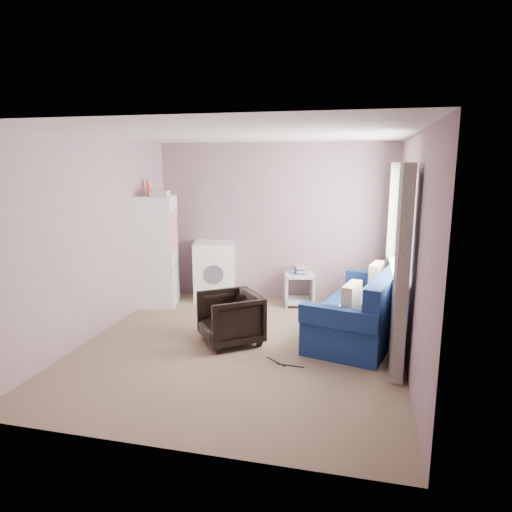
{
  "coord_description": "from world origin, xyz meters",
  "views": [
    {
      "loc": [
        1.38,
        -5.03,
        2.19
      ],
      "look_at": [
        0.05,
        0.6,
        1.0
      ],
      "focal_mm": 32.0,
      "sensor_mm": 36.0,
      "label": 1
    }
  ],
  "objects_px": {
    "fridge": "(156,250)",
    "side_table": "(299,286)",
    "sofa": "(365,312)",
    "armchair": "(230,316)",
    "washing_machine": "(215,269)"
  },
  "relations": [
    {
      "from": "armchair",
      "to": "side_table",
      "type": "distance_m",
      "value": 1.84
    },
    {
      "from": "washing_machine",
      "to": "sofa",
      "type": "xyz_separation_m",
      "value": [
        2.4,
        -1.21,
        -0.16
      ]
    },
    {
      "from": "sofa",
      "to": "fridge",
      "type": "bearing_deg",
      "value": -177.39
    },
    {
      "from": "sofa",
      "to": "armchair",
      "type": "bearing_deg",
      "value": -145.55
    },
    {
      "from": "side_table",
      "to": "sofa",
      "type": "relative_size",
      "value": 0.29
    },
    {
      "from": "armchair",
      "to": "fridge",
      "type": "relative_size",
      "value": 0.36
    },
    {
      "from": "fridge",
      "to": "sofa",
      "type": "relative_size",
      "value": 0.9
    },
    {
      "from": "fridge",
      "to": "side_table",
      "type": "bearing_deg",
      "value": 0.17
    },
    {
      "from": "armchair",
      "to": "side_table",
      "type": "relative_size",
      "value": 1.12
    },
    {
      "from": "armchair",
      "to": "sofa",
      "type": "xyz_separation_m",
      "value": [
        1.61,
        0.59,
        -0.02
      ]
    },
    {
      "from": "fridge",
      "to": "washing_machine",
      "type": "relative_size",
      "value": 2.08
    },
    {
      "from": "washing_machine",
      "to": "sofa",
      "type": "bearing_deg",
      "value": -42.37
    },
    {
      "from": "armchair",
      "to": "side_table",
      "type": "bearing_deg",
      "value": 124.45
    },
    {
      "from": "fridge",
      "to": "side_table",
      "type": "relative_size",
      "value": 3.11
    },
    {
      "from": "armchair",
      "to": "sofa",
      "type": "height_order",
      "value": "sofa"
    }
  ]
}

